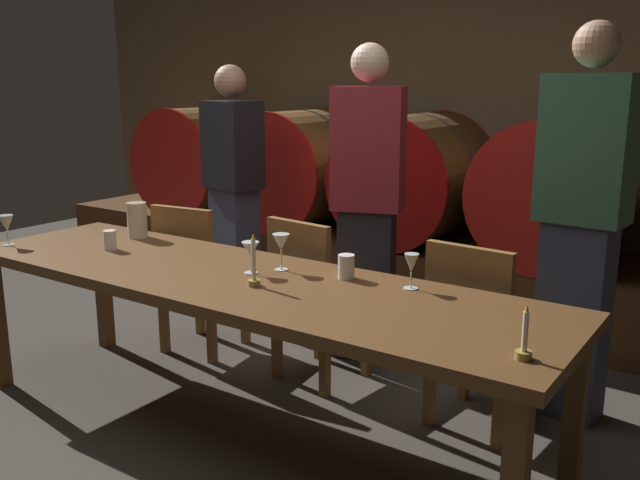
% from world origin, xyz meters
% --- Properties ---
extents(ground_plane, '(9.30, 9.30, 0.00)m').
position_xyz_m(ground_plane, '(0.00, 0.00, 0.00)').
color(ground_plane, '#3F3A33').
extents(back_wall, '(7.15, 0.24, 2.78)m').
position_xyz_m(back_wall, '(0.00, 2.70, 1.39)').
color(back_wall, brown).
rests_on(back_wall, ground).
extents(barrel_shelf, '(6.44, 0.90, 0.46)m').
position_xyz_m(barrel_shelf, '(0.00, 2.15, 0.23)').
color(barrel_shelf, '#4C2D16').
rests_on(barrel_shelf, ground).
extents(wine_barrel_far_left, '(0.90, 0.91, 0.90)m').
position_xyz_m(wine_barrel_far_left, '(-1.99, 2.15, 0.90)').
color(wine_barrel_far_left, brown).
rests_on(wine_barrel_far_left, barrel_shelf).
extents(wine_barrel_left, '(0.90, 0.91, 0.90)m').
position_xyz_m(wine_barrel_left, '(-0.98, 2.15, 0.90)').
color(wine_barrel_left, brown).
rests_on(wine_barrel_left, barrel_shelf).
extents(wine_barrel_center, '(0.90, 0.91, 0.90)m').
position_xyz_m(wine_barrel_center, '(-0.02, 2.15, 0.90)').
color(wine_barrel_center, '#513319').
rests_on(wine_barrel_center, barrel_shelf).
extents(wine_barrel_right, '(0.90, 0.91, 0.90)m').
position_xyz_m(wine_barrel_right, '(0.97, 2.15, 0.90)').
color(wine_barrel_right, '#513319').
rests_on(wine_barrel_right, barrel_shelf).
extents(dining_table, '(2.87, 0.79, 0.74)m').
position_xyz_m(dining_table, '(0.21, 0.02, 0.68)').
color(dining_table, brown).
rests_on(dining_table, ground).
extents(chair_left, '(0.45, 0.45, 0.88)m').
position_xyz_m(chair_left, '(-0.63, 0.61, 0.49)').
color(chair_left, brown).
rests_on(chair_left, ground).
extents(chair_center, '(0.45, 0.45, 0.88)m').
position_xyz_m(chair_center, '(0.16, 0.66, 0.49)').
color(chair_center, brown).
rests_on(chair_center, ground).
extents(chair_right, '(0.43, 0.43, 0.88)m').
position_xyz_m(chair_right, '(1.06, 0.65, 0.49)').
color(chair_right, brown).
rests_on(chair_right, ground).
extents(guest_left, '(0.42, 0.32, 1.66)m').
position_xyz_m(guest_left, '(-0.87, 1.22, 0.85)').
color(guest_left, '#33384C').
rests_on(guest_left, ground).
extents(guest_center, '(0.44, 0.35, 1.76)m').
position_xyz_m(guest_center, '(0.21, 1.12, 0.90)').
color(guest_center, black).
rests_on(guest_center, ground).
extents(guest_right, '(0.40, 0.27, 1.81)m').
position_xyz_m(guest_right, '(1.37, 1.05, 0.93)').
color(guest_right, '#33384C').
rests_on(guest_right, ground).
extents(candle_left, '(0.05, 0.05, 0.22)m').
position_xyz_m(candle_left, '(0.37, -0.05, 0.80)').
color(candle_left, olive).
rests_on(candle_left, dining_table).
extents(candle_right, '(0.05, 0.05, 0.17)m').
position_xyz_m(candle_right, '(1.53, -0.18, 0.79)').
color(candle_right, olive).
rests_on(candle_right, dining_table).
extents(pitcher, '(0.10, 0.10, 0.19)m').
position_xyz_m(pitcher, '(-0.72, 0.28, 0.83)').
color(pitcher, beige).
rests_on(pitcher, dining_table).
extents(wine_glass_far_left, '(0.07, 0.07, 0.16)m').
position_xyz_m(wine_glass_far_left, '(-1.12, -0.22, 0.85)').
color(wine_glass_far_left, silver).
rests_on(wine_glass_far_left, dining_table).
extents(wine_glass_center_left, '(0.08, 0.08, 0.14)m').
position_xyz_m(wine_glass_center_left, '(0.24, 0.08, 0.84)').
color(wine_glass_center_left, white).
rests_on(wine_glass_center_left, dining_table).
extents(wine_glass_center_right, '(0.08, 0.08, 0.16)m').
position_xyz_m(wine_glass_center_right, '(0.31, 0.20, 0.86)').
color(wine_glass_center_right, silver).
rests_on(wine_glass_center_right, dining_table).
extents(wine_glass_far_right, '(0.06, 0.06, 0.15)m').
position_xyz_m(wine_glass_far_right, '(0.92, 0.27, 0.84)').
color(wine_glass_far_right, silver).
rests_on(wine_glass_far_right, dining_table).
extents(cup_left, '(0.06, 0.06, 0.10)m').
position_xyz_m(cup_left, '(-0.61, 0.02, 0.79)').
color(cup_left, white).
rests_on(cup_left, dining_table).
extents(cup_right, '(0.07, 0.07, 0.10)m').
position_xyz_m(cup_right, '(0.62, 0.25, 0.79)').
color(cup_right, white).
rests_on(cup_right, dining_table).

